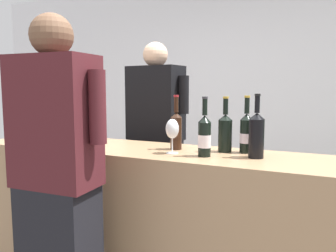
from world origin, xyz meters
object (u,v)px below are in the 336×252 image
(wine_bottle_1, at_px, (50,123))
(wine_bottle_3, at_px, (205,136))
(wine_bottle_5, at_px, (35,127))
(wine_glass, at_px, (172,130))
(wine_bottle_6, at_px, (256,134))
(wine_bottle_0, at_px, (225,132))
(person_guest, at_px, (58,193))
(wine_bottle_4, at_px, (176,129))
(wine_bottle_2, at_px, (246,133))
(person_server, at_px, (156,153))

(wine_bottle_1, height_order, wine_bottle_3, wine_bottle_1)
(wine_bottle_5, bearing_deg, wine_glass, 4.17)
(wine_bottle_1, bearing_deg, wine_glass, -7.43)
(wine_bottle_6, bearing_deg, wine_bottle_0, 153.28)
(wine_bottle_5, height_order, person_guest, person_guest)
(wine_bottle_4, height_order, wine_glass, wine_bottle_4)
(wine_bottle_0, distance_m, wine_bottle_2, 0.12)
(wine_bottle_6, bearing_deg, wine_glass, -170.84)
(wine_bottle_4, relative_size, wine_bottle_6, 0.96)
(wine_bottle_4, xyz_separation_m, wine_glass, (0.03, -0.13, 0.01))
(wine_glass, bearing_deg, wine_bottle_1, 172.57)
(wine_bottle_6, bearing_deg, wine_bottle_4, 173.60)
(wine_bottle_5, bearing_deg, wine_bottle_6, 5.78)
(person_server, bearing_deg, wine_bottle_6, -33.00)
(wine_bottle_0, distance_m, wine_bottle_5, 1.27)
(wine_glass, bearing_deg, wine_bottle_2, 27.01)
(person_server, bearing_deg, wine_bottle_3, -46.43)
(wine_bottle_4, bearing_deg, person_guest, -121.48)
(wine_bottle_4, distance_m, wine_glass, 0.13)
(wine_bottle_3, distance_m, wine_bottle_6, 0.28)
(wine_glass, bearing_deg, wine_bottle_5, -175.83)
(wine_bottle_2, relative_size, person_server, 0.19)
(wine_bottle_1, relative_size, wine_bottle_4, 1.02)
(wine_bottle_4, bearing_deg, wine_glass, -76.78)
(wine_bottle_0, height_order, wine_bottle_4, wine_bottle_4)
(wine_bottle_6, bearing_deg, person_guest, -147.02)
(person_server, bearing_deg, wine_bottle_2, -29.32)
(wine_bottle_1, xyz_separation_m, person_guest, (0.63, -0.63, -0.26))
(wine_bottle_1, bearing_deg, wine_bottle_5, -74.64)
(wine_bottle_0, height_order, person_server, person_server)
(wine_bottle_0, bearing_deg, wine_bottle_1, -178.32)
(wine_bottle_1, xyz_separation_m, wine_bottle_2, (1.42, 0.06, -0.00))
(wine_bottle_0, relative_size, person_guest, 0.19)
(wine_bottle_0, xyz_separation_m, wine_bottle_2, (0.12, 0.02, -0.00))
(wine_bottle_5, bearing_deg, wine_bottle_4, 11.95)
(wine_bottle_0, bearing_deg, wine_bottle_6, -26.72)
(wine_bottle_2, bearing_deg, wine_bottle_6, -57.54)
(wine_bottle_5, xyz_separation_m, person_server, (0.55, 0.72, -0.26))
(wine_bottle_6, bearing_deg, person_server, 147.00)
(wine_bottle_4, bearing_deg, wine_bottle_6, -6.40)
(wine_bottle_1, distance_m, wine_bottle_3, 1.24)
(wine_bottle_6, bearing_deg, wine_bottle_5, -174.22)
(wine_bottle_0, xyz_separation_m, wine_bottle_6, (0.20, -0.10, 0.01))
(wine_bottle_4, xyz_separation_m, wine_bottle_5, (-0.95, -0.20, -0.01))
(wine_bottle_4, height_order, wine_bottle_6, wine_bottle_6)
(wine_bottle_0, relative_size, wine_bottle_1, 0.96)
(wine_bottle_2, height_order, wine_bottle_4, same)
(wine_glass, bearing_deg, person_server, 123.25)
(wine_bottle_3, xyz_separation_m, wine_bottle_5, (-1.18, -0.07, 0.00))
(wine_bottle_5, xyz_separation_m, wine_bottle_6, (1.44, 0.15, 0.01))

